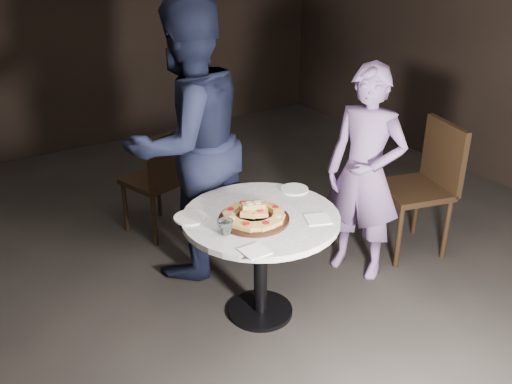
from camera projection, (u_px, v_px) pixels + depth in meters
floor at (256, 312)px, 3.62m from camera, size 7.00×7.00×0.00m
table at (261, 235)px, 3.37m from camera, size 0.97×0.97×0.70m
serving_board at (254, 219)px, 3.26m from camera, size 0.42×0.42×0.02m
focaccia_pile at (254, 213)px, 3.24m from camera, size 0.37×0.36×0.10m
plate_left at (190, 217)px, 3.28m from camera, size 0.24×0.24×0.01m
plate_right at (294, 189)px, 3.63m from camera, size 0.21×0.21×0.01m
water_glass at (226, 227)px, 3.10m from camera, size 0.10×0.10×0.08m
napkin_near at (255, 251)px, 2.95m from camera, size 0.13×0.13×0.01m
napkin_far at (318, 219)px, 3.27m from camera, size 0.18×0.18×0.01m
chair_far at (162, 175)px, 4.33m from camera, size 0.51×0.52×0.86m
chair_right at (426, 179)px, 4.11m from camera, size 0.58×0.57×0.97m
diner_navy at (188, 143)px, 3.72m from camera, size 1.02×0.86×1.87m
diner_teal at (365, 174)px, 3.76m from camera, size 0.54×0.63×1.47m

